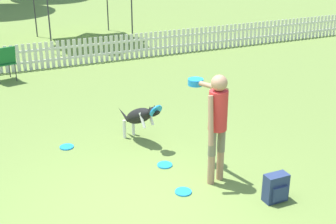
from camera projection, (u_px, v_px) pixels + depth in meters
ground_plane at (146, 207)px, 6.55m from camera, size 240.00×240.00×0.00m
handler_person at (216, 115)px, 6.87m from camera, size 0.45×1.11×1.71m
leaping_dog at (140, 116)px, 8.33m from camera, size 0.53×1.17×0.86m
frisbee_near_handler at (183, 192)px, 6.91m from camera, size 0.25×0.25×0.02m
frisbee_near_dog at (67, 147)px, 8.30m from camera, size 0.25×0.25×0.02m
frisbee_midfield at (165, 165)px, 7.68m from camera, size 0.25×0.25×0.02m
backpack_on_grass at (276, 188)px, 6.64m from camera, size 0.34×0.22×0.42m
picket_fence at (44, 55)px, 12.76m from camera, size 22.77×0.04×0.73m
folding_chair_blue_left at (4, 61)px, 11.60m from camera, size 0.62×0.64×0.91m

